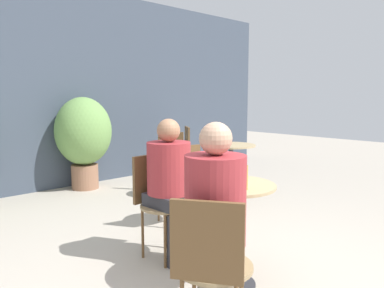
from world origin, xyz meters
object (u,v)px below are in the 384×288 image
beer_glass_0 (224,168)px  beer_glass_1 (243,177)px  potted_plant_1 (83,135)px  bistro_chair_2 (180,176)px  bistro_chair_3 (181,147)px  seated_person_0 (170,178)px  bistro_chair_5 (169,157)px  bistro_chair_0 (158,195)px  seated_person_1 (216,213)px  bistro_chair_1 (210,260)px  cafe_table_far (231,161)px  cafe_table_near (230,212)px

beer_glass_0 → beer_glass_1: (-0.14, -0.30, 0.00)m
beer_glass_0 → potted_plant_1: 3.31m
bistro_chair_2 → beer_glass_0: size_ratio=5.42×
potted_plant_1 → bistro_chair_3: bearing=-18.6°
seated_person_0 → beer_glass_1: 0.79m
bistro_chair_5 → potted_plant_1: potted_plant_1 is taller
bistro_chair_0 → bistro_chair_3: 3.03m
seated_person_1 → potted_plant_1: size_ratio=0.91×
seated_person_0 → potted_plant_1: potted_plant_1 is taller
bistro_chair_1 → cafe_table_far: bearing=-84.7°
beer_glass_1 → potted_plant_1: bearing=79.3°
seated_person_1 → bistro_chair_5: bearing=-68.7°
bistro_chair_0 → cafe_table_far: bearing=17.7°
bistro_chair_2 → beer_glass_1: bearing=77.8°
seated_person_1 → beer_glass_1: seated_person_1 is taller
cafe_table_far → seated_person_0: seated_person_0 is taller
cafe_table_near → cafe_table_far: (1.68, 1.44, -0.01)m
beer_glass_1 → bistro_chair_1: bearing=-155.5°
bistro_chair_3 → bistro_chair_5: size_ratio=1.00×
bistro_chair_1 → bistro_chair_5: 3.37m
cafe_table_near → bistro_chair_5: 2.66m
bistro_chair_5 → beer_glass_1: 2.84m
cafe_table_near → cafe_table_far: same height
bistro_chair_5 → beer_glass_1: (-1.40, -2.45, 0.31)m
beer_glass_0 → potted_plant_1: (0.53, 3.27, -0.02)m
bistro_chair_2 → potted_plant_1: 2.21m
potted_plant_1 → beer_glass_0: bearing=-99.3°
bistro_chair_1 → beer_glass_0: 0.98m
cafe_table_far → bistro_chair_3: 1.53m
bistro_chair_3 → seated_person_0: 3.14m
cafe_table_far → bistro_chair_3: (0.44, 1.46, -0.01)m
seated_person_0 → beer_glass_0: size_ratio=7.40×
beer_glass_0 → seated_person_0: bearing=104.6°
beer_glass_0 → potted_plant_1: potted_plant_1 is taller
cafe_table_near → potted_plant_1: size_ratio=0.55×
cafe_table_far → seated_person_0: size_ratio=0.63×
beer_glass_1 → bistro_chair_2: bearing=64.8°
beer_glass_1 → cafe_table_near: bearing=70.5°
bistro_chair_2 → bistro_chair_5: size_ratio=1.00×
bistro_chair_1 → bistro_chair_3: (2.76, 3.33, 0.00)m
bistro_chair_3 → seated_person_1: size_ratio=0.70×
bistro_chair_2 → cafe_table_far: bearing=-155.3°
bistro_chair_5 → potted_plant_1: 1.36m
bistro_chair_0 → bistro_chair_1: bearing=-120.0°
beer_glass_0 → cafe_table_near: bearing=-121.8°
bistro_chair_1 → bistro_chair_5: bearing=-69.6°
cafe_table_far → beer_glass_0: bearing=-140.8°
potted_plant_1 → cafe_table_near: bearing=-100.3°
bistro_chair_5 → bistro_chair_0: bearing=-78.9°
bistro_chair_0 → bistro_chair_1: 1.34m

